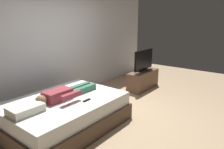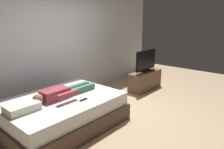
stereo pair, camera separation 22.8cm
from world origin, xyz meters
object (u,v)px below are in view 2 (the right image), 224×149
tv_stand (145,80)px  bed (63,112)px  person (62,93)px  pillow (22,107)px  tv (146,61)px  remote (83,100)px

tv_stand → bed: bearing=179.4°
bed → person: bearing=40.8°
person → tv_stand: bearing=-1.1°
pillow → tv_stand: 3.49m
bed → tv: tv is taller
remote → tv_stand: (2.57, 0.35, -0.30)m
bed → remote: remote is taller
bed → remote: bearing=-64.6°
person → tv: bearing=-1.1°
tv_stand → pillow: bearing=179.5°
pillow → remote: 0.98m
tv_stand → tv: (0.00, -0.00, 0.53)m
remote → person: bearing=110.5°
bed → person: 0.36m
remote → tv: (2.57, 0.35, 0.24)m
bed → person: person is taller
bed → person: (0.03, 0.02, 0.36)m
bed → pillow: pillow is taller
remote → tv_stand: bearing=7.8°
pillow → tv_stand: bearing=-0.5°
bed → tv: bearing=-0.6°
bed → tv: size_ratio=2.36×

